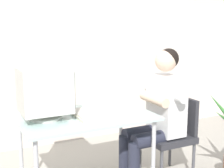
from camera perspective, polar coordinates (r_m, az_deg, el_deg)
wall_back at (r=4.07m, az=-8.37°, el=10.45°), size 8.00×0.10×3.00m
desk at (r=2.78m, az=-4.72°, el=-6.91°), size 1.13×0.72×0.74m
crt_monitor at (r=2.65m, az=-11.86°, el=-1.16°), size 0.41×0.35×0.42m
keyboard at (r=2.72m, az=-4.96°, el=-5.48°), size 0.17×0.41×0.03m
office_chair at (r=3.25m, az=10.62°, el=-8.37°), size 0.44×0.44×0.80m
person_seated at (r=3.08m, az=8.12°, el=-4.77°), size 0.69×0.57×1.29m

